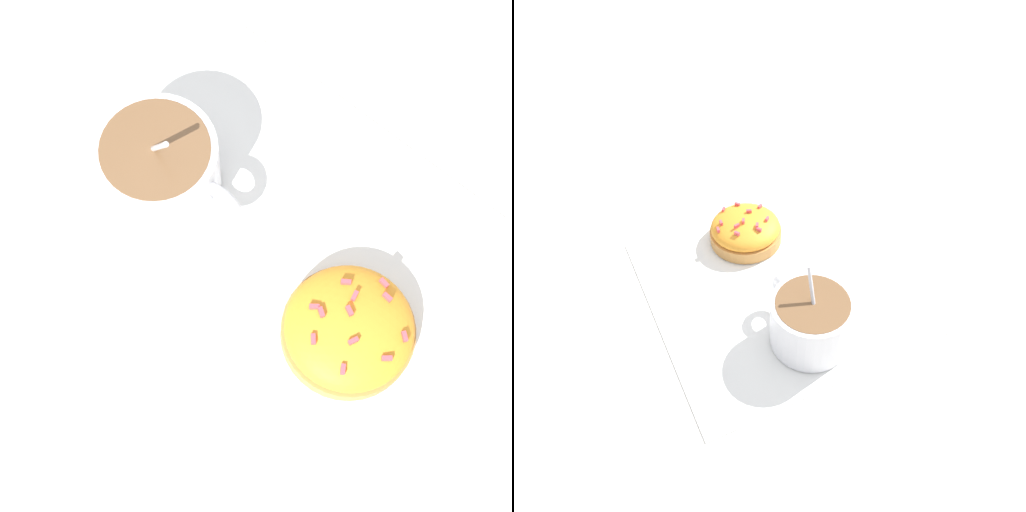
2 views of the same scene
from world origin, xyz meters
TOP-DOWN VIEW (x-y plane):
  - ground_plane at (0.00, 0.00)m, footprint 3.00×3.00m
  - paper_napkin at (0.00, 0.00)m, footprint 0.32×0.33m
  - coffee_cup at (-0.09, 0.00)m, footprint 0.11×0.09m
  - frosted_pastry at (0.09, 0.01)m, footprint 0.10×0.10m

SIDE VIEW (x-z plane):
  - ground_plane at x=0.00m, z-range 0.00..0.00m
  - paper_napkin at x=0.00m, z-range 0.00..0.00m
  - frosted_pastry at x=0.09m, z-range 0.00..0.04m
  - coffee_cup at x=-0.09m, z-range -0.01..0.09m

